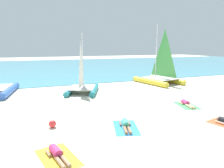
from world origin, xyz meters
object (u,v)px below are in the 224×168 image
object	(u,v)px
towel_leftmost	(58,158)
sunbather_leftmost	(57,153)
towel_center_left	(126,128)
beach_ball	(52,124)
sailboat_yellow	(160,75)
sailboat_teal	(82,84)
sunbather_center_left	(126,124)
sunbather_rightmost	(186,103)
towel_rightmost	(187,105)

from	to	relation	value
towel_leftmost	sunbather_leftmost	bearing A→B (deg)	103.12
towel_center_left	beach_ball	distance (m)	3.48
sailboat_yellow	sailboat_teal	size ratio (longest dim) A/B	1.25
sunbather_leftmost	sunbather_center_left	xyz separation A→B (m)	(3.36, 1.57, 0.00)
sunbather_rightmost	sunbather_center_left	bearing A→B (deg)	-146.60
sailboat_yellow	beach_ball	xyz separation A→B (m)	(-11.49, -8.15, -0.73)
towel_rightmost	beach_ball	bearing A→B (deg)	-175.83
sailboat_yellow	sunbather_center_left	xyz separation A→B (m)	(-8.24, -9.39, -0.78)
towel_leftmost	beach_ball	distance (m)	2.87
sailboat_yellow	towel_center_left	distance (m)	12.59
sunbather_rightmost	beach_ball	bearing A→B (deg)	-162.04
sailboat_teal	towel_center_left	world-z (taller)	sailboat_teal
sailboat_teal	beach_ball	bearing A→B (deg)	-91.99
sunbather_center_left	towel_center_left	bearing A→B (deg)	-90.00
sailboat_yellow	sunbather_center_left	bearing A→B (deg)	-142.37
sunbather_leftmost	sunbather_center_left	distance (m)	3.71
towel_leftmost	sunbather_rightmost	world-z (taller)	sunbather_rightmost
towel_center_left	sunbather_rightmost	distance (m)	5.64
towel_center_left	sailboat_yellow	bearing A→B (deg)	48.84
towel_leftmost	sunbather_rightmost	size ratio (longest dim) A/B	1.22
sailboat_teal	towel_rightmost	world-z (taller)	sailboat_teal
towel_center_left	towel_rightmost	size ratio (longest dim) A/B	1.00
sunbather_rightmost	sailboat_yellow	bearing A→B (deg)	81.60
sailboat_yellow	sunbather_leftmost	distance (m)	15.98
sailboat_yellow	sunbather_rightmost	bearing A→B (deg)	-122.85
sailboat_yellow	towel_rightmost	size ratio (longest dim) A/B	3.21
towel_leftmost	sunbather_center_left	world-z (taller)	sunbather_center_left
sunbather_leftmost	beach_ball	bearing A→B (deg)	74.52
sailboat_teal	towel_rightmost	xyz separation A→B (m)	(5.43, -6.16, -0.72)
sailboat_yellow	beach_ball	bearing A→B (deg)	-155.73
sunbather_center_left	sailboat_teal	bearing A→B (deg)	108.09
sailboat_teal	sunbather_rightmost	xyz separation A→B (m)	(5.45, -6.10, -0.59)
sailboat_teal	towel_leftmost	xyz separation A→B (m)	(-3.16, -9.65, -0.72)
sunbather_leftmost	beach_ball	size ratio (longest dim) A/B	4.37
sailboat_yellow	beach_ball	distance (m)	14.11
sailboat_teal	beach_ball	distance (m)	7.46
sailboat_teal	sunbather_rightmost	world-z (taller)	sailboat_teal
towel_leftmost	sailboat_teal	bearing A→B (deg)	71.85
sunbather_rightmost	towel_rightmost	bearing A→B (deg)	-90.00
sunbather_rightmost	beach_ball	distance (m)	8.54
sunbather_leftmost	sunbather_rightmost	bearing A→B (deg)	8.88
sailboat_teal	towel_leftmost	size ratio (longest dim) A/B	2.56
towel_center_left	beach_ball	world-z (taller)	beach_ball
sailboat_yellow	towel_leftmost	size ratio (longest dim) A/B	3.21
sunbather_leftmost	towel_rightmost	bearing A→B (deg)	8.54
towel_center_left	sunbather_center_left	size ratio (longest dim) A/B	1.23
towel_leftmost	towel_center_left	distance (m)	3.68
towel_center_left	towel_leftmost	bearing A→B (deg)	-154.79
sailboat_teal	sunbather_center_left	size ratio (longest dim) A/B	3.15
sunbather_leftmost	towel_rightmost	distance (m)	9.26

